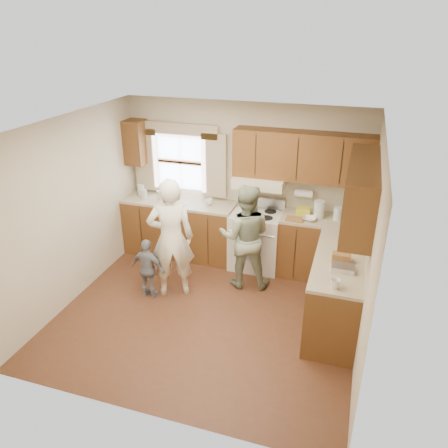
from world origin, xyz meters
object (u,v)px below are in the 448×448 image
(woman_left, at_px, (171,239))
(woman_right, at_px, (245,237))
(stove, at_px, (256,239))
(child, at_px, (148,269))

(woman_left, height_order, woman_right, woman_left)
(stove, distance_m, child, 1.78)
(stove, bearing_deg, child, -133.11)
(stove, distance_m, woman_right, 0.66)
(woman_right, bearing_deg, stove, -105.04)
(woman_right, bearing_deg, woman_left, 17.96)
(child, bearing_deg, woman_left, -140.70)
(woman_left, xyz_separation_m, child, (-0.28, -0.19, -0.42))
(stove, xyz_separation_m, woman_left, (-0.93, -1.11, 0.39))
(stove, bearing_deg, woman_left, -130.03)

